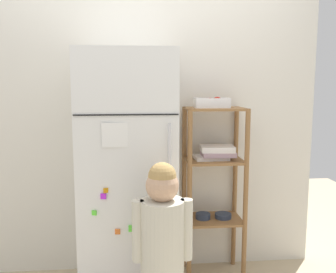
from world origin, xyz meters
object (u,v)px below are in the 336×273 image
(refrigerator, at_px, (128,176))
(child_standing, at_px, (162,235))
(fruit_bin, at_px, (212,103))
(pantry_shelf_unit, at_px, (214,174))

(refrigerator, bearing_deg, child_standing, -70.07)
(refrigerator, distance_m, child_standing, 0.62)
(refrigerator, bearing_deg, fruit_bin, 13.98)
(refrigerator, relative_size, fruit_bin, 6.74)
(pantry_shelf_unit, bearing_deg, fruit_bin, -148.31)
(child_standing, distance_m, fruit_bin, 1.08)
(refrigerator, bearing_deg, pantry_shelf_unit, 14.91)
(refrigerator, distance_m, fruit_bin, 0.81)
(child_standing, bearing_deg, refrigerator, 109.93)
(child_standing, xyz_separation_m, fruit_bin, (0.42, 0.70, 0.71))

